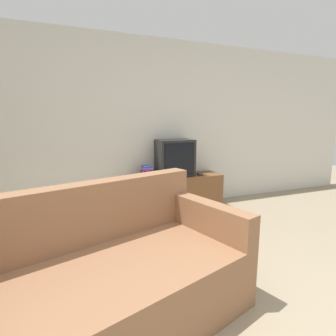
# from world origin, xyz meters

# --- Properties ---
(wall_back) EXTENTS (9.00, 0.06, 2.60)m
(wall_back) POSITION_xyz_m (0.00, 3.03, 1.30)
(wall_back) COLOR silver
(wall_back) RESTS_ON ground_plane
(tv_stand) EXTENTS (1.47, 0.44, 0.54)m
(tv_stand) POSITION_xyz_m (0.71, 2.76, 0.27)
(tv_stand) COLOR brown
(tv_stand) RESTS_ON ground_plane
(television) EXTENTS (0.56, 0.37, 0.56)m
(television) POSITION_xyz_m (0.71, 2.80, 0.82)
(television) COLOR black
(television) RESTS_ON tv_stand
(couch) EXTENTS (2.06, 1.45, 0.93)m
(couch) POSITION_xyz_m (-0.64, 0.72, 0.31)
(couch) COLOR #8C6042
(couch) RESTS_ON ground_plane
(book_stack) EXTENTS (0.18, 0.22, 0.18)m
(book_stack) POSITION_xyz_m (0.26, 2.79, 0.62)
(book_stack) COLOR black
(book_stack) RESTS_ON tv_stand
(remote_on_stand) EXTENTS (0.08, 0.17, 0.02)m
(remote_on_stand) POSITION_xyz_m (1.08, 2.67, 0.55)
(remote_on_stand) COLOR #2D2D2D
(remote_on_stand) RESTS_ON tv_stand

